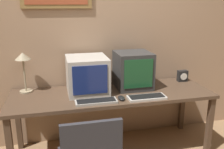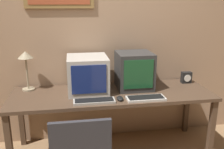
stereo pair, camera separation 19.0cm
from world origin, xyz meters
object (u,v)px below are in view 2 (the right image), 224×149
at_px(monitor_right, 134,70).
at_px(keyboard_main, 94,101).
at_px(keyboard_side, 146,98).
at_px(desk_clock, 186,77).
at_px(desk_lamp, 26,60).
at_px(monitor_left, 88,74).
at_px(mouse_near_keyboard, 120,98).

xyz_separation_m(monitor_right, keyboard_main, (-0.49, -0.36, -0.19)).
relative_size(keyboard_side, desk_clock, 2.86).
height_order(monitor_right, desk_lamp, desk_lamp).
bearing_deg(keyboard_main, monitor_right, 36.42).
bearing_deg(monitor_right, monitor_left, -176.91).
bearing_deg(monitor_left, mouse_near_keyboard, -46.31).
relative_size(monitor_left, mouse_near_keyboard, 3.85).
distance_m(keyboard_side, desk_clock, 0.78).
xyz_separation_m(mouse_near_keyboard, desk_clock, (0.90, 0.42, 0.05)).
distance_m(desk_clock, desk_lamp, 1.88).
relative_size(monitor_right, mouse_near_keyboard, 3.47).
height_order(monitor_left, keyboard_main, monitor_left).
distance_m(monitor_left, mouse_near_keyboard, 0.47).
bearing_deg(monitor_left, keyboard_main, -83.38).
distance_m(monitor_left, desk_clock, 1.21).
height_order(monitor_left, desk_clock, monitor_left).
bearing_deg(mouse_near_keyboard, desk_lamp, 154.25).
relative_size(keyboard_main, desk_clock, 3.01).
xyz_separation_m(keyboard_side, desk_lamp, (-1.22, 0.49, 0.33)).
relative_size(keyboard_main, keyboard_side, 1.05).
bearing_deg(monitor_right, desk_lamp, 174.24).
xyz_separation_m(keyboard_main, desk_lamp, (-0.70, 0.48, 0.33)).
xyz_separation_m(mouse_near_keyboard, desk_lamp, (-0.96, 0.46, 0.33)).
height_order(monitor_right, keyboard_side, monitor_right).
distance_m(monitor_left, monitor_right, 0.53).
xyz_separation_m(monitor_left, desk_clock, (1.20, 0.10, -0.13)).
relative_size(keyboard_main, desk_lamp, 0.93).
relative_size(keyboard_main, mouse_near_keyboard, 3.47).
height_order(mouse_near_keyboard, desk_clock, desk_clock).
bearing_deg(mouse_near_keyboard, monitor_right, 56.09).
distance_m(keyboard_side, mouse_near_keyboard, 0.26).
height_order(monitor_left, desk_lamp, desk_lamp).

